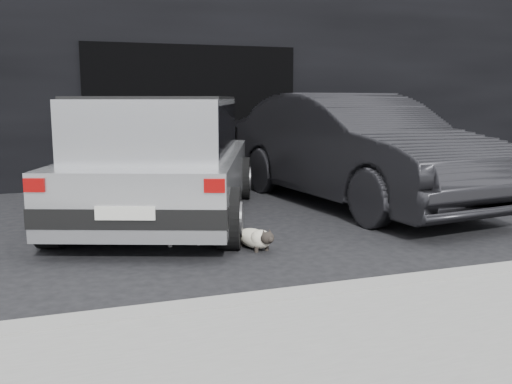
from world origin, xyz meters
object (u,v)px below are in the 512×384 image
object	(u,v)px
cat_siamese	(256,238)
silver_hatchback	(164,154)
cat_white	(187,228)
second_car	(355,149)

from	to	relation	value
cat_siamese	silver_hatchback	bearing A→B (deg)	-83.52
cat_white	silver_hatchback	bearing A→B (deg)	-175.92
silver_hatchback	second_car	world-z (taller)	second_car
second_car	cat_white	bearing A→B (deg)	-159.04
second_car	cat_white	xyz separation A→B (m)	(-2.99, -1.58, -0.67)
silver_hatchback	cat_white	distance (m)	1.55
cat_siamese	cat_white	size ratio (longest dim) A/B	0.93
second_car	cat_siamese	bearing A→B (deg)	-145.51
silver_hatchback	cat_siamese	bearing A→B (deg)	-49.75
second_car	cat_siamese	world-z (taller)	second_car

